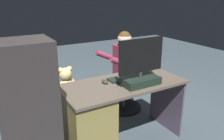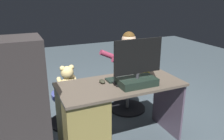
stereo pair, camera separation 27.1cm
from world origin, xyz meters
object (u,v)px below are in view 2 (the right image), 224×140
object	(u,v)px
desk	(91,118)
computer_mouse	(102,81)
cup	(146,71)
monitor	(137,71)
office_chair_teddy	(69,105)
tv_remote	(116,84)
visitor_chair	(127,93)
teddy_bear	(67,80)
keyboard	(124,78)
person	(123,66)

from	to	relation	value
desk	computer_mouse	bearing A→B (deg)	-152.69
computer_mouse	cup	world-z (taller)	cup
monitor	office_chair_teddy	distance (m)	1.15
tv_remote	visitor_chair	xyz separation A→B (m)	(-0.51, -0.70, -0.50)
tv_remote	teddy_bear	xyz separation A→B (m)	(0.36, -0.69, -0.14)
desk	keyboard	bearing A→B (deg)	-167.61
desk	cup	xyz separation A→B (m)	(-0.73, -0.11, 0.39)
desk	tv_remote	xyz separation A→B (m)	(-0.28, 0.02, 0.35)
desk	office_chair_teddy	distance (m)	0.68
cup	tv_remote	distance (m)	0.47
cup	office_chair_teddy	distance (m)	1.12
office_chair_teddy	visitor_chair	xyz separation A→B (m)	(-0.87, -0.02, -0.00)
computer_mouse	cup	xyz separation A→B (m)	(-0.57, -0.02, 0.03)
monitor	teddy_bear	size ratio (longest dim) A/B	1.47
teddy_bear	monitor	bearing A→B (deg)	124.87
visitor_chair	person	world-z (taller)	person
monitor	office_chair_teddy	bearing A→B (deg)	-54.73
tv_remote	person	bearing A→B (deg)	-122.02
monitor	person	distance (m)	0.86
keyboard	teddy_bear	xyz separation A→B (m)	(0.52, -0.57, -0.14)
monitor	office_chair_teddy	size ratio (longest dim) A/B	0.97
office_chair_teddy	teddy_bear	distance (m)	0.35
office_chair_teddy	teddy_bear	xyz separation A→B (m)	(-0.00, -0.01, 0.35)
cup	office_chair_teddy	world-z (taller)	cup
desk	teddy_bear	world-z (taller)	teddy_bear
keyboard	cup	bearing A→B (deg)	-178.06
desk	monitor	xyz separation A→B (m)	(-0.48, 0.12, 0.50)
computer_mouse	person	size ratio (longest dim) A/B	0.08
tv_remote	office_chair_teddy	world-z (taller)	tv_remote
keyboard	person	size ratio (longest dim) A/B	0.36
computer_mouse	cup	distance (m)	0.57
computer_mouse	teddy_bear	distance (m)	0.65
visitor_chair	tv_remote	bearing A→B (deg)	53.57
tv_remote	person	size ratio (longest dim) A/B	0.13
keyboard	tv_remote	bearing A→B (deg)	35.69
keyboard	visitor_chair	bearing A→B (deg)	-121.49
cup	teddy_bear	size ratio (longest dim) A/B	0.26
keyboard	visitor_chair	world-z (taller)	keyboard
keyboard	person	xyz separation A→B (m)	(-0.27, -0.58, -0.07)
cup	visitor_chair	distance (m)	0.79
cup	computer_mouse	bearing A→B (deg)	2.03
desk	cup	distance (m)	0.84
monitor	cup	size ratio (longest dim) A/B	5.62
person	cup	bearing A→B (deg)	92.23
desk	computer_mouse	world-z (taller)	computer_mouse
desk	keyboard	xyz separation A→B (m)	(-0.44, -0.10, 0.35)
computer_mouse	tv_remote	distance (m)	0.15
person	computer_mouse	bearing A→B (deg)	47.42
cup	tv_remote	world-z (taller)	cup
cup	office_chair_teddy	xyz separation A→B (m)	(0.81, -0.55, -0.53)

